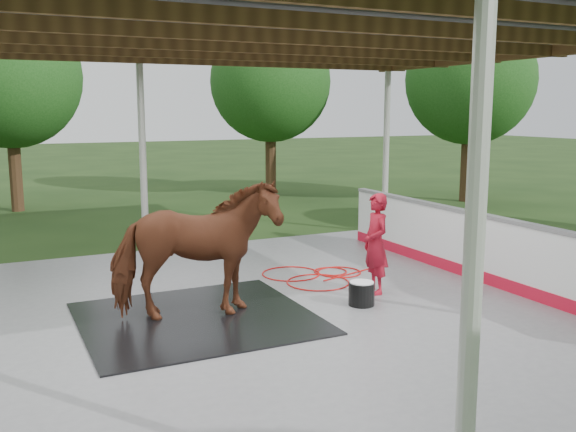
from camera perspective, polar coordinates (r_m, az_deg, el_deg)
name	(u,v)px	position (r m, az deg, el deg)	size (l,w,h in m)	color
ground	(228,327)	(8.86, -5.36, -9.76)	(100.00, 100.00, 0.00)	#1E3814
concrete_slab	(228,325)	(8.85, -5.37, -9.60)	(12.00, 10.00, 0.05)	slate
pavilion_structure	(223,24)	(8.43, -5.80, 16.62)	(12.60, 10.60, 4.05)	beige
dasher_board	(490,252)	(11.08, 17.53, -3.04)	(0.16, 8.00, 1.15)	red
tree_belt	(222,46)	(9.35, -5.93, 14.81)	(28.00, 28.00, 5.80)	#382314
rubber_mat	(197,318)	(9.05, -8.09, -8.97)	(3.10, 2.90, 0.02)	black
horse	(195,250)	(8.79, -8.23, -3.01)	(1.03, 2.25, 1.90)	brown
handler	(376,244)	(10.10, 7.81, -2.44)	(0.58, 0.38, 1.58)	#A81124
wash_bucket	(362,293)	(9.58, 6.55, -6.83)	(0.39, 0.39, 0.35)	black
soap_bottle_a	(365,299)	(9.47, 6.82, -7.32)	(0.10, 0.10, 0.27)	silver
soap_bottle_b	(477,288)	(10.51, 16.46, -6.15)	(0.09, 0.09, 0.20)	#338CD8
hose_coil	(315,276)	(11.13, 2.39, -5.35)	(1.97, 1.74, 0.02)	red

